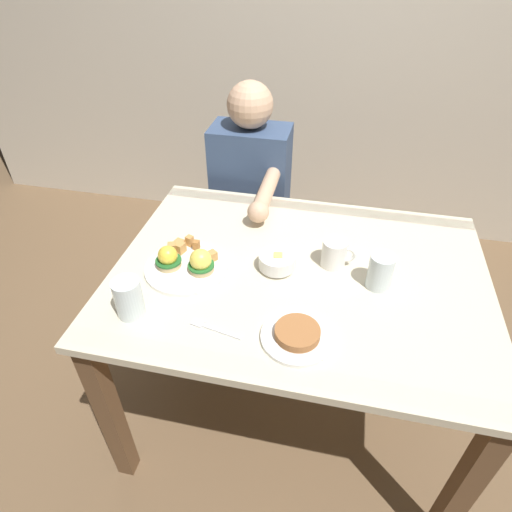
{
  "coord_description": "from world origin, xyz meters",
  "views": [
    {
      "loc": [
        0.09,
        -1.07,
        1.65
      ],
      "look_at": [
        -0.14,
        0.0,
        0.78
      ],
      "focal_mm": 30.25,
      "sensor_mm": 36.0,
      "label": 1
    }
  ],
  "objects_px": {
    "fork": "(213,328)",
    "diner_person": "(250,194)",
    "water_glass_near": "(380,273)",
    "eggs_benedict_plate": "(186,263)",
    "dining_table": "(298,295)",
    "coffee_mug": "(335,253)",
    "water_glass_far": "(129,300)",
    "side_plate": "(297,335)",
    "fruit_bowl": "(278,261)"
  },
  "relations": [
    {
      "from": "fork",
      "to": "diner_person",
      "type": "bearing_deg",
      "value": 96.38
    },
    {
      "from": "water_glass_near",
      "to": "diner_person",
      "type": "xyz_separation_m",
      "value": [
        -0.55,
        0.62,
        -0.14
      ]
    },
    {
      "from": "eggs_benedict_plate",
      "to": "water_glass_near",
      "type": "relative_size",
      "value": 2.33
    },
    {
      "from": "dining_table",
      "to": "eggs_benedict_plate",
      "type": "bearing_deg",
      "value": -169.68
    },
    {
      "from": "coffee_mug",
      "to": "diner_person",
      "type": "relative_size",
      "value": 0.1
    },
    {
      "from": "dining_table",
      "to": "water_glass_far",
      "type": "relative_size",
      "value": 9.91
    },
    {
      "from": "eggs_benedict_plate",
      "to": "side_plate",
      "type": "bearing_deg",
      "value": -28.79
    },
    {
      "from": "fruit_bowl",
      "to": "diner_person",
      "type": "xyz_separation_m",
      "value": [
        -0.23,
        0.6,
        -0.12
      ]
    },
    {
      "from": "fruit_bowl",
      "to": "water_glass_near",
      "type": "height_order",
      "value": "water_glass_near"
    },
    {
      "from": "coffee_mug",
      "to": "side_plate",
      "type": "distance_m",
      "value": 0.35
    },
    {
      "from": "water_glass_far",
      "to": "side_plate",
      "type": "bearing_deg",
      "value": 0.89
    },
    {
      "from": "fruit_bowl",
      "to": "eggs_benedict_plate",
      "type": "bearing_deg",
      "value": -166.21
    },
    {
      "from": "water_glass_near",
      "to": "diner_person",
      "type": "distance_m",
      "value": 0.84
    },
    {
      "from": "eggs_benedict_plate",
      "to": "fruit_bowl",
      "type": "relative_size",
      "value": 2.25
    },
    {
      "from": "dining_table",
      "to": "fruit_bowl",
      "type": "height_order",
      "value": "fruit_bowl"
    },
    {
      "from": "dining_table",
      "to": "water_glass_near",
      "type": "height_order",
      "value": "water_glass_near"
    },
    {
      "from": "eggs_benedict_plate",
      "to": "diner_person",
      "type": "relative_size",
      "value": 0.24
    },
    {
      "from": "water_glass_near",
      "to": "water_glass_far",
      "type": "height_order",
      "value": "water_glass_far"
    },
    {
      "from": "fork",
      "to": "water_glass_near",
      "type": "height_order",
      "value": "water_glass_near"
    },
    {
      "from": "fruit_bowl",
      "to": "side_plate",
      "type": "height_order",
      "value": "fruit_bowl"
    },
    {
      "from": "fork",
      "to": "water_glass_near",
      "type": "relative_size",
      "value": 1.34
    },
    {
      "from": "dining_table",
      "to": "coffee_mug",
      "type": "distance_m",
      "value": 0.2
    },
    {
      "from": "fruit_bowl",
      "to": "water_glass_near",
      "type": "xyz_separation_m",
      "value": [
        0.32,
        -0.02,
        0.02
      ]
    },
    {
      "from": "water_glass_far",
      "to": "water_glass_near",
      "type": "bearing_deg",
      "value": 21.5
    },
    {
      "from": "fruit_bowl",
      "to": "side_plate",
      "type": "distance_m",
      "value": 0.3
    },
    {
      "from": "eggs_benedict_plate",
      "to": "coffee_mug",
      "type": "height_order",
      "value": "coffee_mug"
    },
    {
      "from": "coffee_mug",
      "to": "diner_person",
      "type": "height_order",
      "value": "diner_person"
    },
    {
      "from": "fruit_bowl",
      "to": "coffee_mug",
      "type": "distance_m",
      "value": 0.19
    },
    {
      "from": "eggs_benedict_plate",
      "to": "side_plate",
      "type": "height_order",
      "value": "eggs_benedict_plate"
    },
    {
      "from": "fork",
      "to": "side_plate",
      "type": "bearing_deg",
      "value": 3.9
    },
    {
      "from": "water_glass_far",
      "to": "diner_person",
      "type": "relative_size",
      "value": 0.11
    },
    {
      "from": "water_glass_far",
      "to": "side_plate",
      "type": "height_order",
      "value": "water_glass_far"
    },
    {
      "from": "water_glass_far",
      "to": "fork",
      "type": "bearing_deg",
      "value": -1.98
    },
    {
      "from": "fruit_bowl",
      "to": "diner_person",
      "type": "bearing_deg",
      "value": 111.04
    },
    {
      "from": "water_glass_far",
      "to": "dining_table",
      "type": "bearing_deg",
      "value": 32.76
    },
    {
      "from": "water_glass_near",
      "to": "side_plate",
      "type": "bearing_deg",
      "value": -128.86
    },
    {
      "from": "eggs_benedict_plate",
      "to": "coffee_mug",
      "type": "xyz_separation_m",
      "value": [
        0.46,
        0.12,
        0.02
      ]
    },
    {
      "from": "fork",
      "to": "water_glass_far",
      "type": "relative_size",
      "value": 1.28
    },
    {
      "from": "diner_person",
      "to": "fruit_bowl",
      "type": "bearing_deg",
      "value": -68.96
    },
    {
      "from": "dining_table",
      "to": "coffee_mug",
      "type": "relative_size",
      "value": 10.78
    },
    {
      "from": "water_glass_near",
      "to": "fruit_bowl",
      "type": "bearing_deg",
      "value": 176.43
    },
    {
      "from": "eggs_benedict_plate",
      "to": "diner_person",
      "type": "distance_m",
      "value": 0.68
    },
    {
      "from": "coffee_mug",
      "to": "side_plate",
      "type": "bearing_deg",
      "value": -101.99
    },
    {
      "from": "fruit_bowl",
      "to": "water_glass_far",
      "type": "height_order",
      "value": "water_glass_far"
    },
    {
      "from": "dining_table",
      "to": "water_glass_far",
      "type": "bearing_deg",
      "value": -147.24
    },
    {
      "from": "water_glass_near",
      "to": "coffee_mug",
      "type": "bearing_deg",
      "value": 152.51
    },
    {
      "from": "coffee_mug",
      "to": "water_glass_far",
      "type": "xyz_separation_m",
      "value": [
        -0.55,
        -0.35,
        0.0
      ]
    },
    {
      "from": "fork",
      "to": "side_plate",
      "type": "height_order",
      "value": "side_plate"
    },
    {
      "from": "coffee_mug",
      "to": "fruit_bowl",
      "type": "bearing_deg",
      "value": -163.07
    },
    {
      "from": "water_glass_near",
      "to": "diner_person",
      "type": "relative_size",
      "value": 0.1
    }
  ]
}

